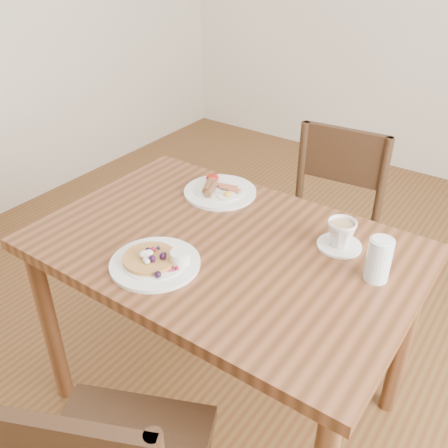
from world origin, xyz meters
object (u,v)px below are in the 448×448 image
at_px(teacup_saucer, 341,235).
at_px(breakfast_plate, 219,190).
at_px(pancake_plate, 156,261).
at_px(chair_far, 326,223).
at_px(water_glass, 379,260).
at_px(dining_table, 224,267).

bearing_deg(teacup_saucer, breakfast_plate, 172.55).
relative_size(pancake_plate, teacup_saucer, 1.93).
distance_m(chair_far, pancake_plate, 0.95).
relative_size(chair_far, water_glass, 6.66).
bearing_deg(dining_table, teacup_saucer, 31.92).
bearing_deg(water_glass, pancake_plate, -150.49).
xyz_separation_m(teacup_saucer, water_glass, (0.15, -0.09, 0.02)).
bearing_deg(water_glass, teacup_saucer, 149.19).
distance_m(dining_table, breakfast_plate, 0.35).
relative_size(pancake_plate, breakfast_plate, 1.00).
bearing_deg(pancake_plate, dining_table, 65.95).
distance_m(breakfast_plate, water_glass, 0.69).
xyz_separation_m(dining_table, pancake_plate, (-0.10, -0.21, 0.11)).
bearing_deg(water_glass, dining_table, -167.58).
xyz_separation_m(chair_far, breakfast_plate, (-0.26, -0.43, 0.27)).
relative_size(chair_far, breakfast_plate, 3.26).
bearing_deg(teacup_saucer, chair_far, 116.60).
bearing_deg(water_glass, breakfast_plate, 166.66).
bearing_deg(teacup_saucer, pancake_plate, -134.87).
bearing_deg(water_glass, chair_far, 124.30).
relative_size(chair_far, pancake_plate, 3.26).
distance_m(dining_table, pancake_plate, 0.26).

